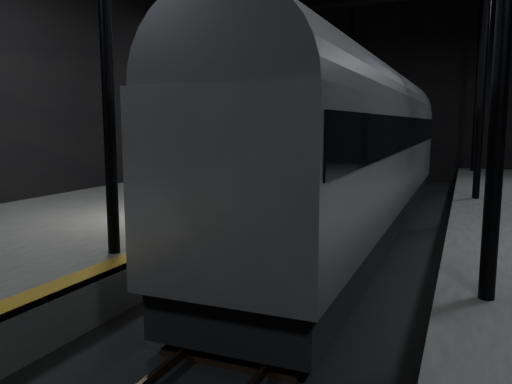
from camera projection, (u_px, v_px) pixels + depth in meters
The scene contains 6 objects.
ground at pixel (325, 267), 13.52m from camera, with size 44.00×44.00×0.00m, color black.
platform_left at pixel (102, 227), 16.33m from camera, with size 9.00×43.80×1.00m, color #4A4A48.
tactile_strip at pixel (218, 222), 14.63m from camera, with size 0.50×43.80×0.01m, color brown.
track at pixel (325, 265), 13.51m from camera, with size 2.40×43.00×0.24m.
train at pixel (361, 141), 17.23m from camera, with size 3.28×21.98×5.87m.
woman at pixel (186, 179), 17.84m from camera, with size 0.64×0.42×1.76m, color #8D8156.
Camera 1 is at (3.36, -12.81, 3.89)m, focal length 35.00 mm.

